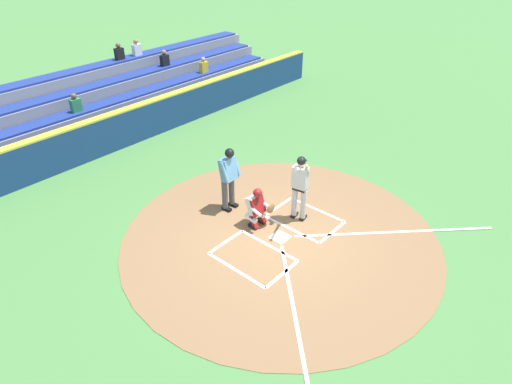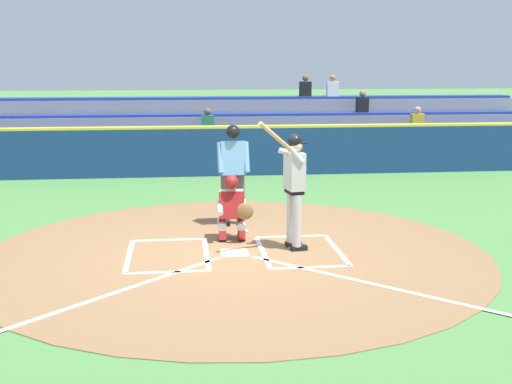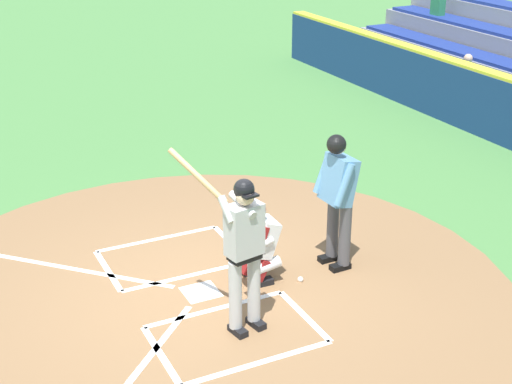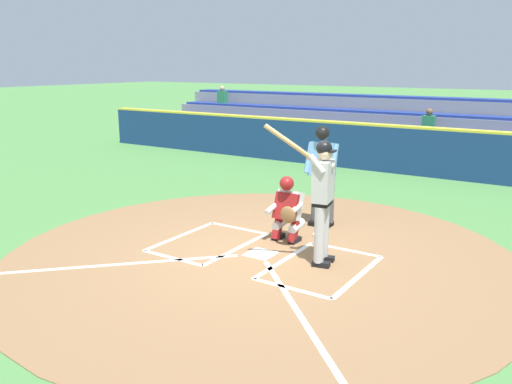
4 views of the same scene
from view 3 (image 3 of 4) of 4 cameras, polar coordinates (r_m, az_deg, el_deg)
ground_plane at (r=9.48m, az=-4.24°, el=-7.72°), size 120.00×120.00×0.00m
dirt_circle at (r=9.48m, az=-4.24°, el=-7.68°), size 8.00×8.00×0.01m
home_plate_and_chalk at (r=9.24m, az=-9.36°, el=-8.79°), size 7.93×4.91×0.01m
batter at (r=8.22m, az=-1.00°, el=-4.03°), size 0.86×0.85×2.13m
catcher at (r=9.45m, az=0.16°, el=-3.67°), size 0.59×0.61×1.13m
plate_umpire at (r=9.67m, az=6.29°, el=-0.01°), size 0.59×0.43×1.86m
baseball at (r=9.70m, az=3.43°, el=-6.69°), size 0.07×0.07×0.07m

